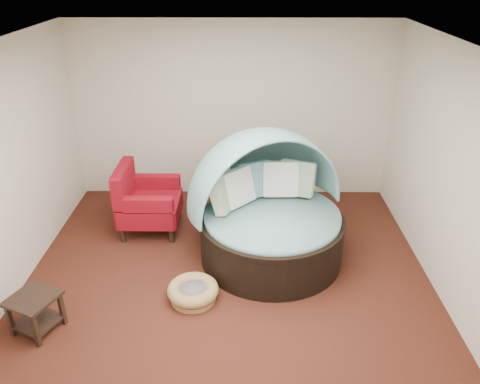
{
  "coord_description": "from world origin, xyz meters",
  "views": [
    {
      "loc": [
        0.19,
        -4.62,
        3.59
      ],
      "look_at": [
        0.14,
        0.6,
        0.95
      ],
      "focal_mm": 35.0,
      "sensor_mm": 36.0,
      "label": 1
    }
  ],
  "objects_px": {
    "canopy_daybed": "(268,201)",
    "side_table": "(35,309)",
    "pet_basket": "(193,292)",
    "red_armchair": "(145,201)"
  },
  "relations": [
    {
      "from": "side_table",
      "to": "canopy_daybed",
      "type": "bearing_deg",
      "value": 30.42
    },
    {
      "from": "pet_basket",
      "to": "red_armchair",
      "type": "xyz_separation_m",
      "value": [
        -0.83,
        1.57,
        0.35
      ]
    },
    {
      "from": "canopy_daybed",
      "to": "side_table",
      "type": "distance_m",
      "value": 2.95
    },
    {
      "from": "canopy_daybed",
      "to": "pet_basket",
      "type": "xyz_separation_m",
      "value": [
        -0.9,
        -0.96,
        -0.68
      ]
    },
    {
      "from": "canopy_daybed",
      "to": "red_armchair",
      "type": "height_order",
      "value": "canopy_daybed"
    },
    {
      "from": "pet_basket",
      "to": "side_table",
      "type": "distance_m",
      "value": 1.69
    },
    {
      "from": "pet_basket",
      "to": "red_armchair",
      "type": "distance_m",
      "value": 1.81
    },
    {
      "from": "pet_basket",
      "to": "side_table",
      "type": "height_order",
      "value": "side_table"
    },
    {
      "from": "canopy_daybed",
      "to": "side_table",
      "type": "bearing_deg",
      "value": -173.42
    },
    {
      "from": "canopy_daybed",
      "to": "side_table",
      "type": "height_order",
      "value": "canopy_daybed"
    }
  ]
}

